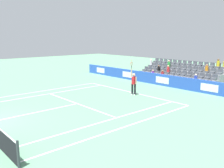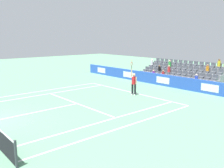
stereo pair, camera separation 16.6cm
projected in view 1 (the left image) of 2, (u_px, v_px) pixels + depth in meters
line_baseline at (131, 92)px, 20.87m from camera, size 10.97×0.10×0.01m
line_service at (77, 104)px, 17.31m from camera, size 8.23×0.10×0.01m
line_centre_service at (34, 113)px, 15.23m from camera, size 0.10×6.40×0.01m
line_singles_sideline_left at (45, 94)px, 20.04m from camera, size 0.10×11.89×0.01m
line_singles_sideline_right at (111, 119)px, 13.98m from camera, size 0.10×11.89×0.01m
line_doubles_sideline_left at (37, 92)px, 21.05m from camera, size 0.10×11.89×0.01m
line_doubles_sideline_right at (128, 126)px, 12.97m from camera, size 0.10×11.89×0.01m
line_centre_mark at (131, 92)px, 20.81m from camera, size 0.10×0.20×0.01m
sponsor_barrier at (163, 80)px, 23.60m from camera, size 23.71×0.22×1.10m
tennis_player at (134, 83)px, 19.75m from camera, size 0.54×0.43×2.85m
stadium_stand at (180, 76)px, 25.48m from camera, size 8.68×3.80×2.61m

